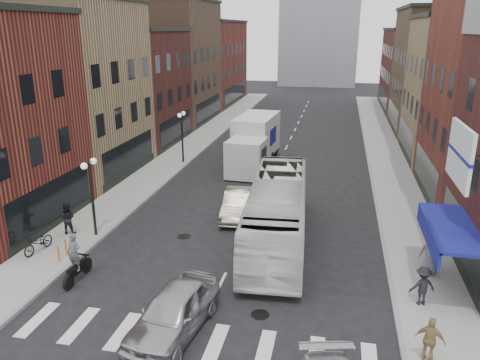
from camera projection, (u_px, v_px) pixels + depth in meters
name	position (u px, v px, depth m)	size (l,w,h in m)	color
ground	(215.00, 295.00, 18.88)	(160.00, 160.00, 0.00)	black
sidewalk_left	(186.00, 150.00, 41.00)	(3.00, 74.00, 0.15)	gray
sidewalk_right	(387.00, 161.00, 37.65)	(3.00, 74.00, 0.15)	gray
curb_left	(202.00, 152.00, 40.73)	(0.20, 74.00, 0.16)	gray
curb_right	(368.00, 161.00, 37.97)	(0.20, 74.00, 0.16)	gray
crosswalk_stripes	(193.00, 341.00, 16.09)	(12.00, 2.20, 0.01)	silver
bldg_left_mid_a	(59.00, 89.00, 32.95)	(10.30, 10.20, 12.30)	#927850
bldg_left_mid_b	(123.00, 87.00, 42.56)	(10.30, 10.20, 10.30)	#431D18
bldg_left_far_a	(165.00, 62.00, 52.33)	(10.30, 12.20, 13.30)	brown
bldg_left_far_b	(201.00, 62.00, 65.66)	(10.30, 16.20, 11.30)	maroon
bldg_right_mid_b	(478.00, 90.00, 36.50)	(10.30, 10.20, 11.30)	#927850
bldg_right_far_a	(450.00, 71.00, 46.58)	(10.30, 12.20, 12.30)	brown
bldg_right_far_b	(426.00, 70.00, 59.91)	(10.30, 16.20, 10.30)	#431D18
awning_blue	(447.00, 229.00, 18.64)	(1.80, 5.00, 0.78)	navy
billboard_sign	(462.00, 156.00, 15.76)	(1.52, 3.00, 3.70)	black
streetlamp_near	(91.00, 184.00, 23.16)	(0.32, 1.22, 4.11)	black
streetlamp_far	(182.00, 128.00, 36.18)	(0.32, 1.22, 4.11)	black
bike_rack	(62.00, 250.00, 21.42)	(0.08, 0.68, 0.80)	#D8590C
box_truck	(254.00, 143.00, 35.87)	(3.06, 8.83, 3.77)	silver
motorcycle_rider	(75.00, 259.00, 19.59)	(0.62, 2.15, 2.19)	black
transit_bus	(277.00, 212.00, 23.16)	(2.67, 11.42, 3.18)	silver
sedan_left_near	(174.00, 311.00, 16.35)	(1.93, 4.80, 1.64)	#ACACB1
sedan_left_far	(238.00, 204.00, 26.56)	(1.57, 4.50, 1.48)	#B3AC91
parked_bicycle	(38.00, 243.00, 22.04)	(0.62, 1.78, 0.94)	black
ped_left_solo	(67.00, 218.00, 23.93)	(0.80, 0.46, 1.64)	black
ped_right_a	(422.00, 286.00, 17.75)	(1.01, 0.50, 1.56)	black
ped_right_b	(430.00, 340.00, 14.68)	(0.91, 0.46, 1.56)	#97794D
ped_right_c	(430.00, 254.00, 19.92)	(0.91, 0.59, 1.86)	#585C60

